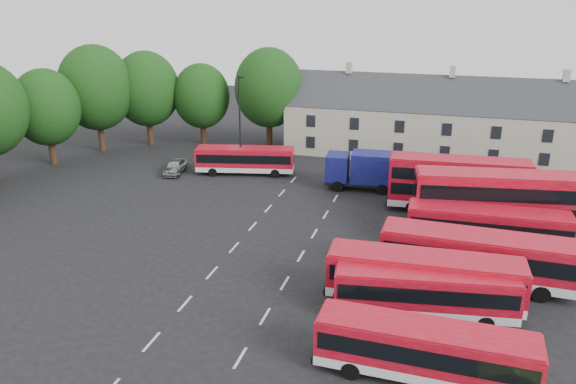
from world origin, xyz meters
name	(u,v)px	position (x,y,z in m)	size (l,w,h in m)	color
ground	(224,260)	(0.00, 0.00, 0.00)	(140.00, 140.00, 0.00)	black
lane_markings	(267,252)	(2.50, 2.00, 0.01)	(5.15, 33.80, 0.01)	beige
treeline	(109,99)	(-20.74, 19.36, 6.68)	(29.92, 32.59, 12.01)	black
terrace_houses	(447,124)	(14.00, 30.00, 3.86)	(35.70, 7.13, 10.06)	beige
bus_row_a	(425,348)	(13.93, -9.07, 1.73)	(10.26, 2.64, 2.88)	silver
bus_row_b	(425,290)	(13.64, -3.48, 1.72)	(10.32, 3.72, 2.85)	silver
bus_row_c	(424,275)	(13.50, -2.13, 1.90)	(11.28, 3.06, 3.16)	silver
bus_row_d	(477,254)	(16.53, 1.39, 2.01)	(11.90, 3.15, 3.34)	silver
bus_row_e	(488,226)	(17.38, 6.55, 1.88)	(11.14, 2.90, 3.13)	silver
bus_dd_south	(497,200)	(18.03, 9.61, 2.80)	(12.27, 4.49, 4.92)	silver
bus_dd_north	(458,182)	(15.30, 13.73, 2.63)	(11.40, 3.31, 4.62)	silver
bus_north	(245,158)	(-5.18, 18.41, 1.65)	(9.98, 4.24, 2.75)	silver
box_truck	(372,169)	(7.71, 17.17, 1.99)	(8.25, 3.05, 3.54)	black
silver_car	(175,166)	(-12.07, 16.70, 0.71)	(1.68, 4.18, 1.43)	#989C9F
lamppost	(240,123)	(-5.62, 18.53, 5.22)	(0.68, 0.35, 9.78)	black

